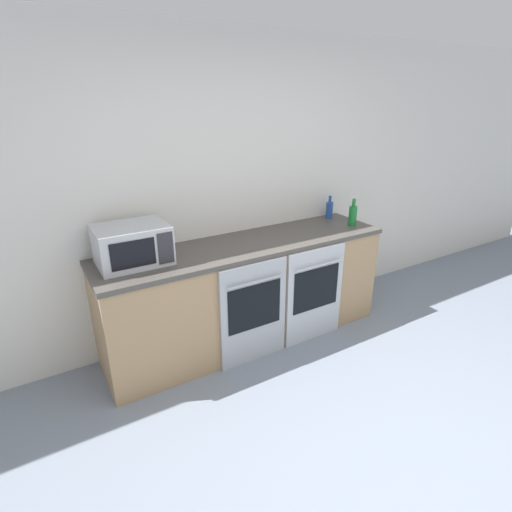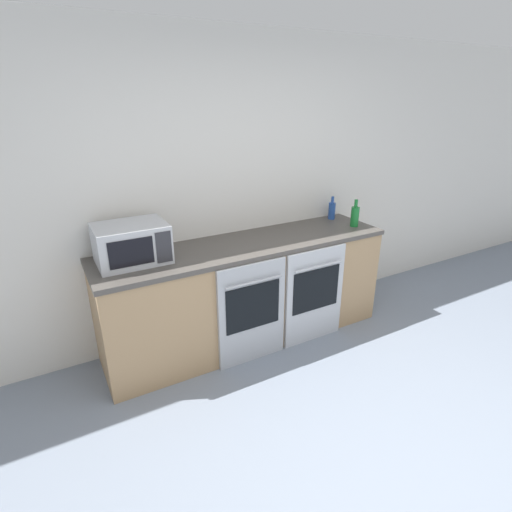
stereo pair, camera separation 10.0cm
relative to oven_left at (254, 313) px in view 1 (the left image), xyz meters
name	(u,v)px [view 1 (the left image)]	position (x,y,z in m)	size (l,w,h in m)	color
ground_plane	(422,504)	(0.13, -1.59, -0.45)	(16.00, 16.00, 0.00)	gray
wall_back	(227,191)	(0.13, 0.67, 0.85)	(10.00, 0.06, 2.60)	silver
counter_back	(247,292)	(0.13, 0.33, 0.01)	(2.55, 0.65, 0.92)	tan
oven_left	(254,313)	(0.00, 0.00, 0.00)	(0.60, 0.06, 0.88)	#A8AAAF
oven_right	(315,294)	(0.63, 0.00, 0.00)	(0.60, 0.06, 0.88)	#B7BABF
microwave	(132,245)	(-0.80, 0.39, 0.62)	(0.51, 0.40, 0.29)	#B7BABF
bottle_blue	(329,210)	(1.20, 0.53, 0.57)	(0.07, 0.07, 0.23)	#234793
bottle_green	(353,215)	(1.24, 0.24, 0.58)	(0.08, 0.08, 0.26)	#19722D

